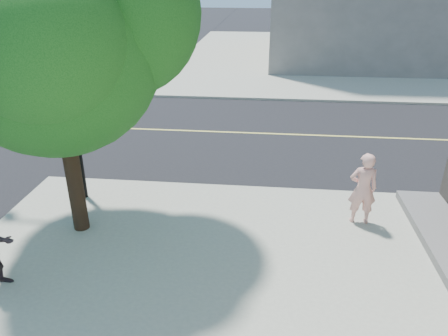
# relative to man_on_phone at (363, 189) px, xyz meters

# --- Properties ---
(ground) EXTENTS (140.00, 140.00, 0.00)m
(ground) POSITION_rel_man_on_phone_xyz_m (-7.23, 1.52, -0.97)
(ground) COLOR black
(ground) RESTS_ON ground
(road_ew) EXTENTS (140.00, 9.00, 0.01)m
(road_ew) POSITION_rel_man_on_phone_xyz_m (-7.23, 6.02, -0.96)
(road_ew) COLOR black
(road_ew) RESTS_ON ground
(sidewalk_ne) EXTENTS (29.00, 25.00, 0.12)m
(sidewalk_ne) POSITION_rel_man_on_phone_xyz_m (6.27, 23.02, -0.91)
(sidewalk_ne) COLOR #A2A28F
(sidewalk_ne) RESTS_ON ground
(man_on_phone) EXTENTS (0.62, 0.41, 1.69)m
(man_on_phone) POSITION_rel_man_on_phone_xyz_m (0.00, 0.00, 0.00)
(man_on_phone) COLOR #E7A296
(man_on_phone) RESTS_ON sidewalk_se
(street_tree) EXTENTS (5.15, 4.68, 6.84)m
(street_tree) POSITION_rel_man_on_phone_xyz_m (-6.09, -0.90, 3.57)
(street_tree) COLOR black
(street_tree) RESTS_ON sidewalk_se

